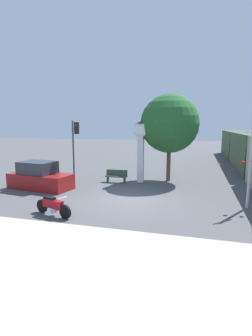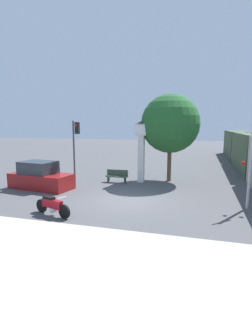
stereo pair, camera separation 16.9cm
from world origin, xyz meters
name	(u,v)px [view 2 (the right image)]	position (x,y,z in m)	size (l,w,h in m)	color
ground_plane	(128,201)	(0.00, 0.00, 0.00)	(120.00, 120.00, 0.00)	#4C4C4F
sidewalk_strip	(62,267)	(0.00, -7.29, 0.05)	(36.00, 6.00, 0.10)	#B2A893
motorcycle	(52,206)	(-2.75, -3.29, 0.47)	(2.13, 0.83, 0.97)	black
clock_tower	(141,142)	(-0.39, 4.97, 2.93)	(0.98, 0.98, 4.44)	white
traffic_light	(75,141)	(-4.60, 2.91, 3.05)	(0.50, 0.35, 4.46)	#47474C
railroad_crossing_signal	(250,164)	(6.14, 0.29, 2.28)	(0.90, 0.82, 4.20)	#B7B7BC
street_tree	(170,124)	(1.54, 5.91, 4.25)	(4.27, 4.27, 6.39)	brown
bench	(117,176)	(-2.06, 4.35, 0.49)	(1.60, 0.44, 0.92)	#384C38
parked_car	(40,177)	(-6.36, 1.19, 0.75)	(4.41, 2.37, 1.80)	maroon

